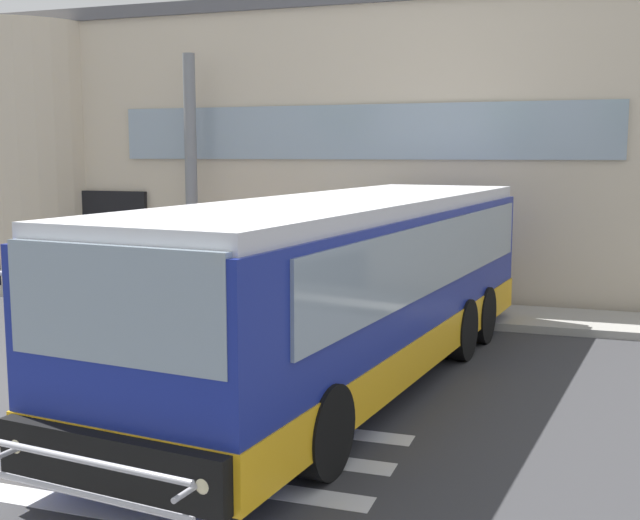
# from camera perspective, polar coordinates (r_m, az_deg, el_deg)

# --- Properties ---
(ground_plane) EXTENTS (80.00, 90.00, 0.02)m
(ground_plane) POSITION_cam_1_polar(r_m,az_deg,el_deg) (13.12, -9.41, -7.19)
(ground_plane) COLOR #353538
(ground_plane) RESTS_ON ground
(bay_paint_stripes) EXTENTS (4.40, 3.96, 0.01)m
(bay_paint_stripes) POSITION_cam_1_polar(r_m,az_deg,el_deg) (8.70, -10.87, -14.95)
(bay_paint_stripes) COLOR silver
(bay_paint_stripes) RESTS_ON ground
(terminal_building) EXTENTS (19.21, 13.80, 6.86)m
(terminal_building) POSITION_cam_1_polar(r_m,az_deg,el_deg) (23.67, 2.34, 7.88)
(terminal_building) COLOR beige
(terminal_building) RESTS_ON ground
(boarding_curb) EXTENTS (21.41, 2.00, 0.15)m
(boarding_curb) POSITION_cam_1_polar(r_m,az_deg,el_deg) (17.37, -1.93, -3.14)
(boarding_curb) COLOR #9E9B93
(boarding_curb) RESTS_ON ground
(entry_support_column) EXTENTS (0.28, 0.28, 5.44)m
(entry_support_column) POSITION_cam_1_polar(r_m,az_deg,el_deg) (18.75, -9.25, 6.17)
(entry_support_column) COLOR slate
(entry_support_column) RESTS_ON boarding_curb
(bus_main_foreground) EXTENTS (4.18, 10.97, 2.70)m
(bus_main_foreground) POSITION_cam_1_polar(r_m,az_deg,el_deg) (11.51, 1.96, -2.33)
(bus_main_foreground) COLOR navy
(bus_main_foreground) RESTS_ON ground
(passenger_near_column) EXTENTS (0.54, 0.37, 1.68)m
(passenger_near_column) POSITION_cam_1_polar(r_m,az_deg,el_deg) (17.67, -8.29, 0.27)
(passenger_near_column) COLOR #4C4233
(passenger_near_column) RESTS_ON boarding_curb
(passenger_by_doorway) EXTENTS (0.52, 0.38, 1.68)m
(passenger_by_doorway) POSITION_cam_1_polar(r_m,az_deg,el_deg) (17.18, -5.88, 0.10)
(passenger_by_doorway) COLOR #4C4233
(passenger_by_doorway) RESTS_ON boarding_curb
(passenger_at_curb_edge) EXTENTS (0.52, 0.50, 1.68)m
(passenger_at_curb_edge) POSITION_cam_1_polar(r_m,az_deg,el_deg) (17.22, -0.79, 0.27)
(passenger_at_curb_edge) COLOR #4C4233
(passenger_at_curb_edge) RESTS_ON boarding_curb
(safety_bollard_yellow) EXTENTS (0.18, 0.18, 0.90)m
(safety_bollard_yellow) POSITION_cam_1_polar(r_m,az_deg,el_deg) (16.29, -4.17, -2.54)
(safety_bollard_yellow) COLOR yellow
(safety_bollard_yellow) RESTS_ON ground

